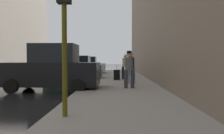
% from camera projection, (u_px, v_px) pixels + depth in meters
% --- Properties ---
extents(ground_plane, '(120.00, 120.00, 0.00)m').
position_uv_depth(ground_plane, '(2.00, 90.00, 10.96)').
color(ground_plane, black).
extents(sidewalk, '(4.00, 40.00, 0.15)m').
position_uv_depth(sidewalk, '(121.00, 88.00, 10.86)').
color(sidewalk, gray).
rests_on(sidewalk, ground_plane).
extents(parked_black_suv, '(4.64, 2.14, 2.25)m').
position_uv_depth(parked_black_suv, '(52.00, 69.00, 10.50)').
color(parked_black_suv, black).
rests_on(parked_black_suv, ground_plane).
extents(parked_dark_green_sedan, '(4.20, 2.06, 1.79)m').
position_uv_depth(parked_dark_green_sedan, '(75.00, 68.00, 16.42)').
color(parked_dark_green_sedan, '#193828').
rests_on(parked_dark_green_sedan, ground_plane).
extents(parked_silver_sedan, '(4.22, 2.10, 1.79)m').
position_uv_depth(parked_silver_sedan, '(85.00, 66.00, 21.91)').
color(parked_silver_sedan, '#B7BABF').
rests_on(parked_silver_sedan, ground_plane).
extents(fire_hydrant, '(0.42, 0.22, 0.70)m').
position_uv_depth(fire_hydrant, '(98.00, 73.00, 16.08)').
color(fire_hydrant, red).
rests_on(fire_hydrant, sidewalk).
extents(traffic_light, '(0.32, 0.32, 3.60)m').
position_uv_depth(traffic_light, '(64.00, 7.00, 5.18)').
color(traffic_light, '#514C0F').
rests_on(traffic_light, sidewalk).
extents(pedestrian_in_tan_coat, '(0.52, 0.44, 1.71)m').
position_uv_depth(pedestrian_in_tan_coat, '(125.00, 65.00, 15.25)').
color(pedestrian_in_tan_coat, black).
rests_on(pedestrian_in_tan_coat, sidewalk).
extents(pedestrian_with_beanie, '(0.50, 0.40, 1.78)m').
position_uv_depth(pedestrian_with_beanie, '(129.00, 67.00, 10.41)').
color(pedestrian_with_beanie, '#333338').
rests_on(pedestrian_with_beanie, sidewalk).
extents(pedestrian_in_jeans, '(0.52, 0.44, 1.71)m').
position_uv_depth(pedestrian_in_jeans, '(131.00, 67.00, 12.36)').
color(pedestrian_in_jeans, '#728CB2').
rests_on(pedestrian_in_jeans, sidewalk).
extents(pedestrian_in_red_jacket, '(0.53, 0.50, 1.71)m').
position_uv_depth(pedestrian_in_red_jacket, '(131.00, 64.00, 18.19)').
color(pedestrian_in_red_jacket, black).
rests_on(pedestrian_in_red_jacket, sidewalk).
extents(rolling_suitcase, '(0.43, 0.60, 1.04)m').
position_uv_depth(rolling_suitcase, '(117.00, 75.00, 14.65)').
color(rolling_suitcase, black).
rests_on(rolling_suitcase, sidewalk).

